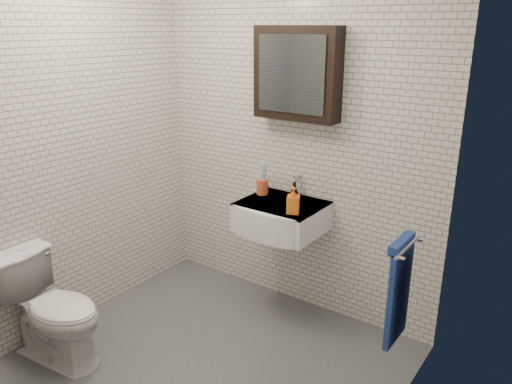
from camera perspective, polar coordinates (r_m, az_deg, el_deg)
ground at (r=3.30m, az=-5.78°, el=-18.87°), size 2.20×2.00×0.01m
room_shell at (r=2.67m, az=-6.80°, el=6.85°), size 2.22×2.02×2.51m
washbasin at (r=3.41m, az=2.59°, el=-2.90°), size 0.55×0.50×0.20m
faucet at (r=3.51m, az=4.39°, el=0.52°), size 0.06×0.20×0.15m
mirror_cabinet at (r=3.35m, az=4.69°, el=13.34°), size 0.60×0.15×0.60m
towel_rail at (r=2.71m, az=16.06°, el=-10.35°), size 0.09×0.30×0.58m
toothbrush_cup at (r=3.56m, az=0.73°, el=0.69°), size 0.11×0.11×0.24m
soap_bottle at (r=3.20m, az=4.28°, el=-0.94°), size 0.11×0.11×0.18m
toilet at (r=3.38m, az=-22.16°, el=-12.25°), size 0.72×0.46×0.70m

